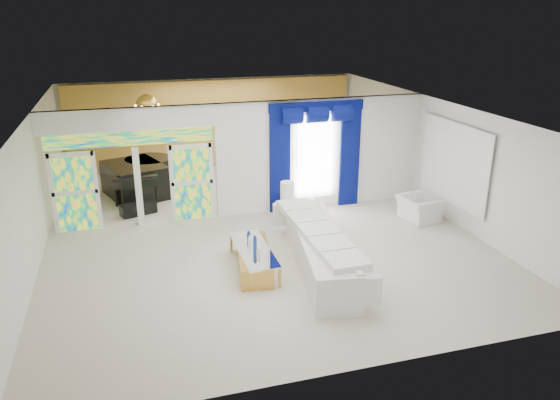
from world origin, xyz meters
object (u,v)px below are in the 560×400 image
object	(u,v)px
console_table	(298,209)
armchair	(418,209)
coffee_table	(254,259)
grand_piano	(135,180)
white_sofa	(319,250)

from	to	relation	value
console_table	armchair	xyz separation A→B (m)	(2.90, -1.19, 0.13)
armchair	coffee_table	bearing A→B (deg)	98.71
grand_piano	white_sofa	bearing A→B (deg)	-77.42
white_sofa	armchair	xyz separation A→B (m)	(3.41, 1.77, -0.07)
grand_piano	armchair	bearing A→B (deg)	-49.17
grand_piano	console_table	bearing A→B (deg)	-54.14
coffee_table	white_sofa	bearing A→B (deg)	-12.53
coffee_table	console_table	bearing A→B (deg)	55.15
white_sofa	armchair	bearing A→B (deg)	36.79
white_sofa	armchair	distance (m)	3.85
console_table	white_sofa	bearing A→B (deg)	-99.70
coffee_table	console_table	distance (m)	3.25
white_sofa	grand_piano	bearing A→B (deg)	130.78
coffee_table	console_table	world-z (taller)	coffee_table
coffee_table	armchair	bearing A→B (deg)	17.20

